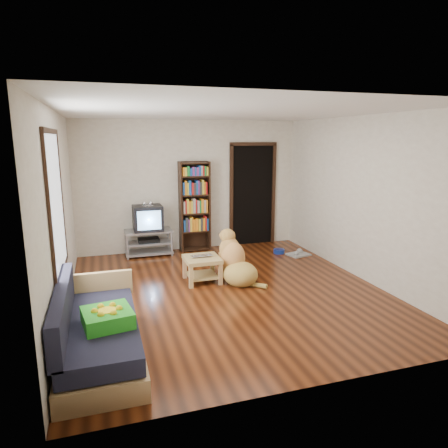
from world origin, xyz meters
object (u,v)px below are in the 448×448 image
object	(u,v)px
crt_tv	(148,218)
laptop	(202,257)
bookshelf	(194,202)
tv_stand	(149,242)
dog	(235,263)
grey_rag	(298,254)
dog_bowl	(279,251)
green_cushion	(107,318)
coffee_table	(202,264)
sofa	(96,334)

from	to	relation	value
crt_tv	laptop	bearing A→B (deg)	-70.61
laptop	bookshelf	size ratio (longest dim) A/B	0.19
tv_stand	laptop	bearing A→B (deg)	-70.39
laptop	dog	xyz separation A→B (m)	(0.50, -0.13, -0.10)
grey_rag	bookshelf	xyz separation A→B (m)	(-1.84, 0.99, 0.99)
dog_bowl	crt_tv	xyz separation A→B (m)	(-2.49, 0.67, 0.70)
green_cushion	grey_rag	bearing A→B (deg)	28.69
tv_stand	coffee_table	world-z (taller)	tv_stand
green_cushion	coffee_table	bearing A→B (deg)	44.18
grey_rag	bookshelf	size ratio (longest dim) A/B	0.22
tv_stand	grey_rag	bearing A→B (deg)	-17.80
crt_tv	coffee_table	size ratio (longest dim) A/B	1.05
laptop	tv_stand	xyz separation A→B (m)	(-0.63, 1.78, -0.14)
grey_rag	crt_tv	world-z (taller)	crt_tv
dog_bowl	green_cushion	bearing A→B (deg)	-136.86
dog_bowl	tv_stand	xyz separation A→B (m)	(-2.49, 0.65, 0.23)
sofa	coffee_table	bearing A→B (deg)	49.53
coffee_table	sofa	bearing A→B (deg)	-130.47
tv_stand	green_cushion	bearing A→B (deg)	-102.68
sofa	tv_stand	bearing A→B (deg)	74.98
laptop	coffee_table	distance (m)	0.14
grey_rag	dog_bowl	bearing A→B (deg)	140.19
laptop	dog	bearing A→B (deg)	-17.41
grey_rag	dog	xyz separation A→B (m)	(-1.66, -1.01, 0.30)
grey_rag	dog	distance (m)	1.96
laptop	tv_stand	world-z (taller)	tv_stand
bookshelf	sofa	bearing A→B (deg)	-117.32
green_cushion	laptop	distance (m)	2.49
grey_rag	crt_tv	bearing A→B (deg)	161.79
grey_rag	sofa	xyz separation A→B (m)	(-3.76, -2.73, 0.25)
laptop	bookshelf	xyz separation A→B (m)	(0.32, 1.87, 0.59)
sofa	coffee_table	size ratio (longest dim) A/B	3.27
green_cushion	laptop	world-z (taller)	green_cushion
grey_rag	tv_stand	size ratio (longest dim) A/B	0.44
dog_bowl	dog	xyz separation A→B (m)	(-1.36, -1.26, 0.27)
dog_bowl	crt_tv	bearing A→B (deg)	164.99
grey_rag	crt_tv	xyz separation A→B (m)	(-2.79, 0.92, 0.73)
dog_bowl	dog	size ratio (longest dim) A/B	0.23
crt_tv	sofa	world-z (taller)	crt_tv
tv_stand	coffee_table	size ratio (longest dim) A/B	1.64
dog	grey_rag	bearing A→B (deg)	31.38
green_cushion	bookshelf	bearing A→B (deg)	55.40
sofa	bookshelf	bearing A→B (deg)	62.68
crt_tv	sofa	distance (m)	3.81
tv_stand	coffee_table	xyz separation A→B (m)	(0.63, -1.75, 0.01)
grey_rag	crt_tv	distance (m)	3.03
coffee_table	crt_tv	bearing A→B (deg)	109.70
green_cushion	grey_rag	xyz separation A→B (m)	(3.64, 2.88, -0.48)
laptop	crt_tv	bearing A→B (deg)	106.33
bookshelf	dog	world-z (taller)	bookshelf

